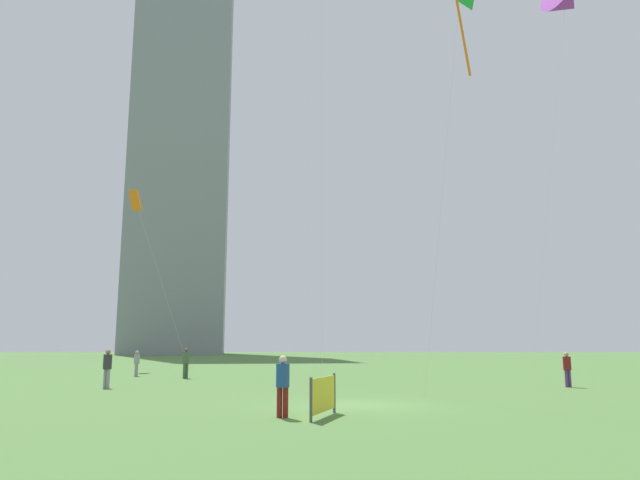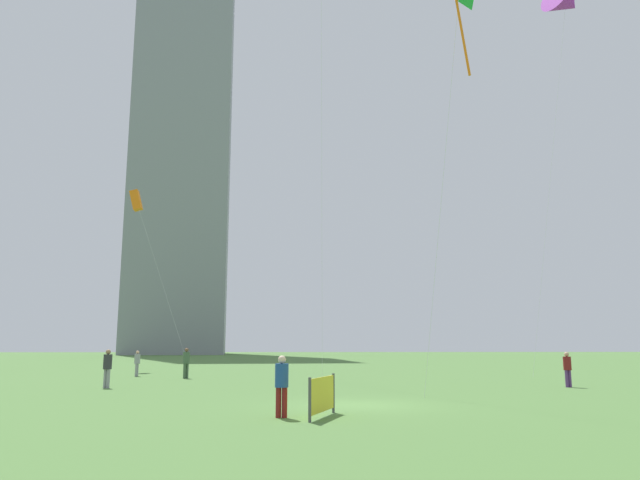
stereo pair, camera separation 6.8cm
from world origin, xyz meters
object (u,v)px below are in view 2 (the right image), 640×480
(person_standing_3, at_px, (186,361))
(event_banner, at_px, (322,395))
(person_standing_0, at_px, (282,382))
(kite_flying_2, at_px, (566,1))
(person_standing_2, at_px, (137,361))
(person_standing_4, at_px, (567,367))
(distant_highrise_0, at_px, (184,144))
(person_standing_1, at_px, (107,366))
(kite_flying_0, at_px, (136,201))

(person_standing_3, relative_size, event_banner, 0.79)
(person_standing_0, relative_size, kite_flying_2, 0.06)
(person_standing_2, xyz_separation_m, kite_flying_2, (29.90, -0.25, 26.01))
(person_standing_0, xyz_separation_m, event_banner, (1.15, 0.07, -0.37))
(person_standing_4, bearing_deg, kite_flying_2, -134.62)
(person_standing_4, bearing_deg, person_standing_0, 27.82)
(kite_flying_2, height_order, distant_highrise_0, distant_highrise_0)
(person_standing_1, bearing_deg, kite_flying_2, 47.02)
(person_standing_4, relative_size, kite_flying_0, 0.11)
(person_standing_0, xyz_separation_m, person_standing_1, (-8.42, 11.80, 0.05))
(distant_highrise_0, bearing_deg, kite_flying_0, -87.59)
(person_standing_3, height_order, event_banner, person_standing_3)
(person_standing_0, height_order, person_standing_4, person_standing_0)
(kite_flying_2, xyz_separation_m, event_banner, (-19.05, -21.91, -26.32))
(person_standing_3, bearing_deg, person_standing_0, -116.09)
(person_standing_3, distance_m, event_banner, 20.89)
(kite_flying_2, bearing_deg, kite_flying_0, 160.48)
(kite_flying_0, bearing_deg, person_standing_0, -68.31)
(kite_flying_2, bearing_deg, event_banner, -131.00)
(person_standing_1, distance_m, person_standing_2, 10.51)
(person_standing_0, xyz_separation_m, person_standing_3, (-6.12, 19.65, 0.06))
(person_standing_1, relative_size, person_standing_3, 0.99)
(person_standing_2, relative_size, person_standing_3, 0.90)
(event_banner, bearing_deg, person_standing_1, 129.20)
(person_standing_4, relative_size, kite_flying_2, 0.06)
(person_standing_4, height_order, event_banner, person_standing_4)
(kite_flying_2, bearing_deg, person_standing_0, -132.57)
(person_standing_2, height_order, event_banner, person_standing_2)
(person_standing_2, distance_m, person_standing_4, 25.59)
(kite_flying_0, distance_m, event_banner, 39.38)
(event_banner, bearing_deg, kite_flying_0, 113.38)
(person_standing_1, xyz_separation_m, event_banner, (9.57, -11.73, -0.41))
(person_standing_0, height_order, distant_highrise_0, distant_highrise_0)
(kite_flying_2, bearing_deg, distant_highrise_0, 116.83)
(kite_flying_0, relative_size, distant_highrise_0, 0.17)
(person_standing_1, height_order, event_banner, person_standing_1)
(person_standing_0, bearing_deg, person_standing_4, 46.80)
(person_standing_3, distance_m, person_standing_4, 21.27)
(person_standing_1, height_order, person_standing_4, person_standing_1)
(distant_highrise_0, bearing_deg, event_banner, -82.58)
(kite_flying_0, relative_size, kite_flying_2, 0.54)
(person_standing_2, xyz_separation_m, event_banner, (10.85, -22.16, -0.32))
(person_standing_3, bearing_deg, event_banner, -113.03)
(person_standing_1, xyz_separation_m, kite_flying_2, (28.62, 10.19, 25.91))
(person_standing_4, xyz_separation_m, event_banner, (-12.31, -11.27, -0.34))
(person_standing_0, height_order, person_standing_2, person_standing_0)
(event_banner, bearing_deg, person_standing_0, -176.57)
(person_standing_3, distance_m, kite_flying_0, 20.89)
(person_standing_1, height_order, person_standing_2, person_standing_1)
(kite_flying_0, xyz_separation_m, kite_flying_2, (33.69, -11.94, 12.55))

